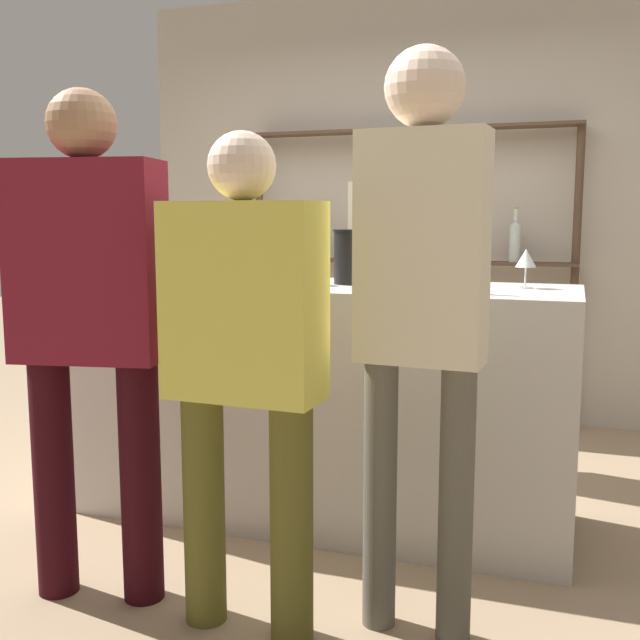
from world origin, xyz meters
TOP-DOWN VIEW (x-y plane):
  - ground_plane at (0.00, 0.00)m, footprint 16.00×16.00m
  - bar_counter at (0.00, 0.00)m, footprint 2.16×0.70m
  - back_wall at (0.00, 1.95)m, footprint 3.76×0.12m
  - back_shelf at (0.00, 1.77)m, footprint 2.14×0.18m
  - counter_bottle_0 at (0.53, -0.17)m, footprint 0.08×0.08m
  - counter_bottle_1 at (-0.72, -0.05)m, footprint 0.07×0.07m
  - counter_bottle_2 at (-0.44, -0.04)m, footprint 0.08×0.08m
  - wine_glass at (0.85, 0.11)m, footprint 0.08×0.08m
  - ice_bucket at (0.13, 0.07)m, footprint 0.19×0.19m
  - cork_jar at (-0.10, -0.04)m, footprint 0.11×0.11m
  - server_behind_counter at (0.10, 0.98)m, footprint 0.52×0.31m
  - customer_right at (0.60, -0.81)m, footprint 0.40×0.24m
  - customer_left at (-0.50, -0.93)m, footprint 0.53×0.31m
  - customer_center at (0.08, -0.97)m, footprint 0.49×0.23m

SIDE VIEW (x-z plane):
  - ground_plane at x=0.00m, z-range 0.00..0.00m
  - bar_counter at x=0.00m, z-range 0.00..1.04m
  - customer_center at x=0.08m, z-range 0.12..1.71m
  - customer_left at x=-0.50m, z-range 0.14..1.89m
  - server_behind_counter at x=0.10m, z-range 0.14..1.89m
  - cork_jar at x=-0.10m, z-range 1.04..1.19m
  - customer_right at x=0.60m, z-range 0.20..2.03m
  - ice_bucket at x=0.13m, z-range 1.04..1.28m
  - wine_glass at x=0.85m, z-range 1.08..1.24m
  - counter_bottle_2 at x=-0.44m, z-range 1.00..1.32m
  - counter_bottle_0 at x=0.53m, z-range 1.01..1.31m
  - counter_bottle_1 at x=-0.72m, z-range 1.01..1.37m
  - back_shelf at x=0.00m, z-range 0.30..2.19m
  - back_wall at x=0.00m, z-range 0.00..2.80m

